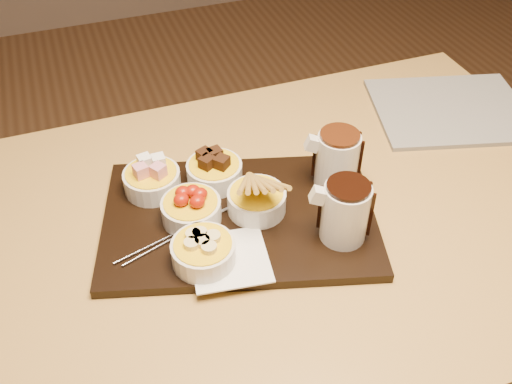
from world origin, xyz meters
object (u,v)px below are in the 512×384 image
object	(u,v)px
serving_board	(240,218)
pitcher_dark_chocolate	(345,213)
bowl_strawberries	(191,211)
pitcher_milk_chocolate	(337,161)
newspaper	(451,110)
dining_table	(278,253)

from	to	relation	value
serving_board	pitcher_dark_chocolate	bearing A→B (deg)	-19.98
bowl_strawberries	pitcher_dark_chocolate	size ratio (longest dim) A/B	0.97
pitcher_milk_chocolate	newspaper	distance (m)	0.38
pitcher_milk_chocolate	dining_table	bearing A→B (deg)	-150.77
dining_table	pitcher_milk_chocolate	size ratio (longest dim) A/B	11.67
bowl_strawberries	pitcher_dark_chocolate	world-z (taller)	pitcher_dark_chocolate
pitcher_dark_chocolate	pitcher_milk_chocolate	bearing A→B (deg)	85.60
dining_table	pitcher_milk_chocolate	xyz separation A→B (m)	(0.12, 0.03, 0.17)
bowl_strawberries	pitcher_milk_chocolate	world-z (taller)	pitcher_milk_chocolate
dining_table	pitcher_milk_chocolate	bearing A→B (deg)	13.14
serving_board	newspaper	xyz separation A→B (m)	(0.54, 0.16, -0.00)
pitcher_dark_chocolate	newspaper	xyz separation A→B (m)	(0.39, 0.27, -0.06)
newspaper	pitcher_milk_chocolate	bearing A→B (deg)	-142.36
serving_board	pitcher_milk_chocolate	xyz separation A→B (m)	(0.19, 0.02, 0.06)
serving_board	bowl_strawberries	xyz separation A→B (m)	(-0.08, 0.02, 0.03)
dining_table	serving_board	size ratio (longest dim) A/B	2.61
pitcher_dark_chocolate	dining_table	bearing A→B (deg)	142.75
serving_board	bowl_strawberries	world-z (taller)	bowl_strawberries
pitcher_dark_chocolate	pitcher_milk_chocolate	distance (m)	0.13
pitcher_dark_chocolate	pitcher_milk_chocolate	size ratio (longest dim) A/B	1.00
bowl_strawberries	serving_board	bearing A→B (deg)	-12.51
serving_board	pitcher_dark_chocolate	world-z (taller)	pitcher_dark_chocolate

